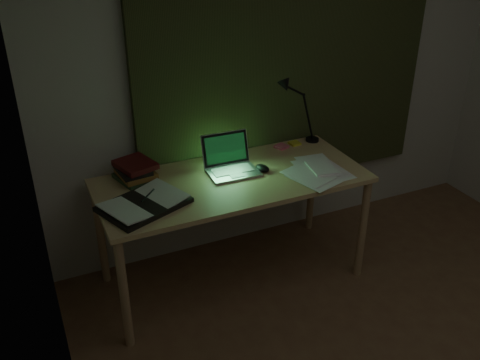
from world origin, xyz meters
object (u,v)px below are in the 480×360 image
Objects in this scene: open_textbook at (144,203)px; desk_lamp at (314,107)px; desk at (233,230)px; book_stack at (134,171)px; loose_papers at (313,168)px; laptop at (233,157)px.

open_textbook is 1.44m from desk_lamp.
desk is 0.73m from open_textbook.
book_stack is 1.34m from desk_lamp.
open_textbook is 1.12m from loose_papers.
book_stack is 1.14m from loose_papers.
open_textbook is (-0.60, -0.11, 0.41)m from desk.
open_textbook is 0.34m from book_stack.
open_textbook is 1.94× the size of book_stack.
laptop is 0.62m from book_stack.
desk_lamp reaches higher than laptop.
loose_papers is (0.53, -0.11, 0.40)m from desk.
open_textbook is at bearing -169.68° from desk.
laptop reaches higher than desk.
desk is at bearing 168.59° from loose_papers.
loose_papers is (1.09, -0.34, -0.05)m from book_stack.
open_textbook is at bearing -179.87° from loose_papers.
desk_lamp is at bearing 21.25° from desk.
laptop is (0.03, 0.06, 0.50)m from desk.
book_stack is at bearing 157.57° from desk.
desk_lamp is at bearing 2.82° from book_stack.
laptop is at bearing -150.95° from desk_lamp.
desk is 3.29× the size of desk_lamp.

